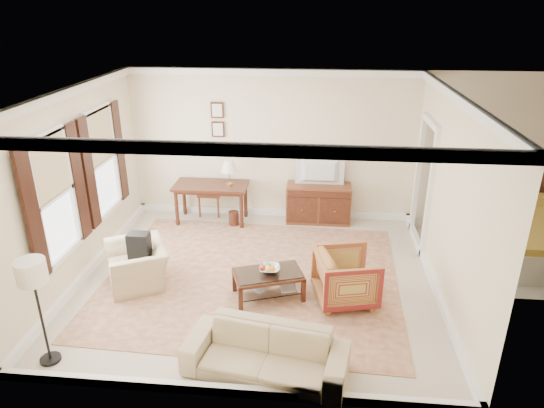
% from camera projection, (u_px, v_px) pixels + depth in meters
% --- Properties ---
extents(room_shell, '(5.51, 5.01, 2.91)m').
position_uv_depth(room_shell, '(256.00, 124.00, 6.68)').
color(room_shell, beige).
rests_on(room_shell, ground).
extents(annex_bedroom, '(3.00, 2.70, 2.90)m').
position_uv_depth(annex_bedroom, '(530.00, 238.00, 8.17)').
color(annex_bedroom, beige).
rests_on(annex_bedroom, ground).
extents(window_front, '(0.12, 1.56, 1.80)m').
position_uv_depth(window_front, '(55.00, 198.00, 6.63)').
color(window_front, '#CCB284').
rests_on(window_front, room_shell).
extents(window_rear, '(0.12, 1.56, 1.80)m').
position_uv_depth(window_rear, '(103.00, 162.00, 8.10)').
color(window_rear, '#CCB284').
rests_on(window_rear, room_shell).
extents(doorway, '(0.10, 1.12, 2.25)m').
position_uv_depth(doorway, '(423.00, 186.00, 8.36)').
color(doorway, white).
rests_on(doorway, room_shell).
extents(rug, '(4.66, 4.04, 0.01)m').
position_uv_depth(rug, '(252.00, 277.00, 7.65)').
color(rug, brown).
rests_on(rug, room_shell).
extents(writing_desk, '(1.41, 0.71, 0.77)m').
position_uv_depth(writing_desk, '(211.00, 190.00, 9.36)').
color(writing_desk, '#4C2315').
rests_on(writing_desk, room_shell).
extents(desk_chair, '(0.47, 0.47, 1.05)m').
position_uv_depth(desk_chair, '(210.00, 190.00, 9.74)').
color(desk_chair, brown).
rests_on(desk_chair, room_shell).
extents(desk_lamp, '(0.32, 0.32, 0.50)m').
position_uv_depth(desk_lamp, '(229.00, 173.00, 9.19)').
color(desk_lamp, silver).
rests_on(desk_lamp, writing_desk).
extents(framed_prints, '(0.25, 0.04, 0.68)m').
position_uv_depth(framed_prints, '(218.00, 120.00, 9.24)').
color(framed_prints, '#4C2315').
rests_on(framed_prints, room_shell).
extents(sideboard, '(1.24, 0.48, 0.76)m').
position_uv_depth(sideboard, '(318.00, 203.00, 9.46)').
color(sideboard, brown).
rests_on(sideboard, room_shell).
extents(tv, '(0.89, 0.51, 0.12)m').
position_uv_depth(tv, '(320.00, 163.00, 9.12)').
color(tv, black).
rests_on(tv, sideboard).
extents(coffee_table, '(1.11, 0.86, 0.42)m').
position_uv_depth(coffee_table, '(268.00, 278.00, 7.04)').
color(coffee_table, '#4C2315').
rests_on(coffee_table, room_shell).
extents(fruit_bowl, '(0.42, 0.42, 0.10)m').
position_uv_depth(fruit_bowl, '(270.00, 268.00, 7.00)').
color(fruit_bowl, silver).
rests_on(fruit_bowl, coffee_table).
extents(book_a, '(0.21, 0.24, 0.38)m').
position_uv_depth(book_a, '(252.00, 289.00, 7.04)').
color(book_a, brown).
rests_on(book_a, coffee_table).
extents(book_b, '(0.28, 0.08, 0.38)m').
position_uv_depth(book_b, '(280.00, 287.00, 7.11)').
color(book_b, brown).
rests_on(book_b, coffee_table).
extents(striped_armchair, '(0.94, 0.98, 0.85)m').
position_uv_depth(striped_armchair, '(346.00, 275.00, 6.91)').
color(striped_armchair, maroon).
rests_on(striped_armchair, room_shell).
extents(club_armchair, '(1.01, 1.15, 0.85)m').
position_uv_depth(club_armchair, '(137.00, 259.00, 7.35)').
color(club_armchair, tan).
rests_on(club_armchair, room_shell).
extents(backpack, '(0.30, 0.37, 0.40)m').
position_uv_depth(backpack, '(139.00, 242.00, 7.33)').
color(backpack, black).
rests_on(backpack, club_armchair).
extents(sofa, '(1.95, 0.88, 0.74)m').
position_uv_depth(sofa, '(266.00, 347.00, 5.57)').
color(sofa, tan).
rests_on(sofa, room_shell).
extents(floor_lamp, '(0.34, 0.34, 1.39)m').
position_uv_depth(floor_lamp, '(33.00, 280.00, 5.45)').
color(floor_lamp, black).
rests_on(floor_lamp, room_shell).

